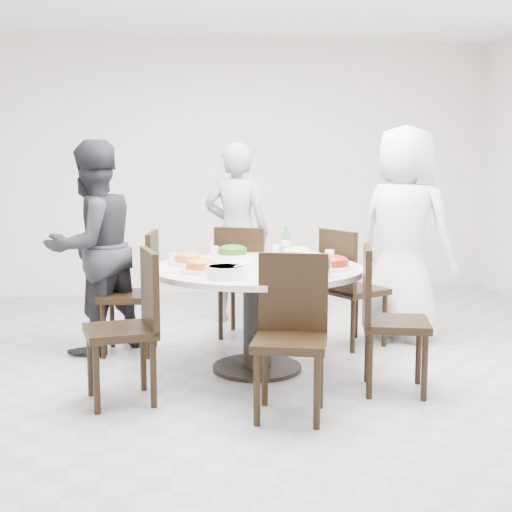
{
  "coord_description": "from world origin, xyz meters",
  "views": [
    {
      "loc": [
        -0.94,
        -4.94,
        1.53
      ],
      "look_at": [
        -0.16,
        0.02,
        0.82
      ],
      "focal_mm": 50.0,
      "sensor_mm": 36.0,
      "label": 1
    }
  ],
  "objects": [
    {
      "name": "tea_cups",
      "position": [
        -0.19,
        0.56,
        0.79
      ],
      "size": [
        0.07,
        0.07,
        0.08
      ],
      "primitive_type": "cylinder",
      "color": "white",
      "rests_on": "dining_table"
    },
    {
      "name": "chair_n",
      "position": [
        -0.1,
        0.94,
        0.47
      ],
      "size": [
        0.56,
        0.56,
        0.95
      ],
      "primitive_type": "cube",
      "rotation": [
        0.0,
        0.0,
        2.71
      ],
      "color": "black",
      "rests_on": "floor"
    },
    {
      "name": "dining_table",
      "position": [
        -0.16,
        -0.03,
        0.38
      ],
      "size": [
        1.5,
        1.5,
        0.75
      ],
      "primitive_type": "cylinder",
      "color": "silver",
      "rests_on": "floor"
    },
    {
      "name": "wall_back",
      "position": [
        0.0,
        3.0,
        1.4
      ],
      "size": [
        6.0,
        0.01,
        2.8
      ],
      "primitive_type": "cube",
      "color": "white",
      "rests_on": "ground"
    },
    {
      "name": "chair_sw",
      "position": [
        -1.1,
        -0.57,
        0.47
      ],
      "size": [
        0.49,
        0.49,
        0.95
      ],
      "primitive_type": "cube",
      "rotation": [
        0.0,
        0.0,
        4.89
      ],
      "color": "black",
      "rests_on": "floor"
    },
    {
      "name": "dish_greens",
      "position": [
        -0.27,
        0.47,
        0.79
      ],
      "size": [
        0.28,
        0.28,
        0.07
      ],
      "primitive_type": "cylinder",
      "color": "white",
      "rests_on": "dining_table"
    },
    {
      "name": "dish_pale",
      "position": [
        0.21,
        0.3,
        0.79
      ],
      "size": [
        0.27,
        0.27,
        0.07
      ],
      "primitive_type": "cylinder",
      "color": "white",
      "rests_on": "dining_table"
    },
    {
      "name": "chair_se",
      "position": [
        0.66,
        -0.64,
        0.47
      ],
      "size": [
        0.52,
        0.52,
        0.95
      ],
      "primitive_type": "cube",
      "rotation": [
        0.0,
        0.0,
        7.58
      ],
      "color": "black",
      "rests_on": "floor"
    },
    {
      "name": "wall_front",
      "position": [
        0.0,
        -3.0,
        1.4
      ],
      "size": [
        6.0,
        0.01,
        2.8
      ],
      "primitive_type": "cube",
      "color": "white",
      "rests_on": "ground"
    },
    {
      "name": "soup_bowl",
      "position": [
        -0.43,
        -0.46,
        0.79
      ],
      "size": [
        0.25,
        0.25,
        0.08
      ],
      "primitive_type": "cylinder",
      "color": "white",
      "rests_on": "dining_table"
    },
    {
      "name": "chair_s",
      "position": [
        -0.11,
        -0.98,
        0.47
      ],
      "size": [
        0.52,
        0.52,
        0.95
      ],
      "primitive_type": "cube",
      "rotation": [
        0.0,
        0.0,
        5.98
      ],
      "color": "black",
      "rests_on": "floor"
    },
    {
      "name": "diner_right",
      "position": [
        1.19,
        0.67,
        0.89
      ],
      "size": [
        0.99,
        1.03,
        1.78
      ],
      "primitive_type": "imported",
      "rotation": [
        0.0,
        0.0,
        2.27
      ],
      "color": "silver",
      "rests_on": "floor"
    },
    {
      "name": "diner_middle",
      "position": [
        -0.11,
        1.47,
        0.83
      ],
      "size": [
        0.7,
        0.58,
        1.65
      ],
      "primitive_type": "imported",
      "rotation": [
        0.0,
        0.0,
        2.79
      ],
      "color": "black",
      "rests_on": "floor"
    },
    {
      "name": "chair_nw",
      "position": [
        -1.07,
        0.56,
        0.47
      ],
      "size": [
        0.48,
        0.48,
        0.95
      ],
      "primitive_type": "cube",
      "rotation": [
        0.0,
        0.0,
        4.55
      ],
      "color": "black",
      "rests_on": "floor"
    },
    {
      "name": "beverage_bottle",
      "position": [
        0.16,
        0.5,
        0.87
      ],
      "size": [
        0.07,
        0.07,
        0.23
      ],
      "primitive_type": "cylinder",
      "color": "#307942",
      "rests_on": "dining_table"
    },
    {
      "name": "rice_bowl",
      "position": [
        0.14,
        -0.45,
        0.81
      ],
      "size": [
        0.27,
        0.27,
        0.11
      ],
      "primitive_type": "cylinder",
      "color": "silver",
      "rests_on": "dining_table"
    },
    {
      "name": "floor",
      "position": [
        0.0,
        0.0,
        0.0
      ],
      "size": [
        6.0,
        6.0,
        0.01
      ],
      "primitive_type": "cube",
      "color": "#A2A2A7",
      "rests_on": "ground"
    },
    {
      "name": "dish_redbrown",
      "position": [
        0.33,
        -0.22,
        0.79
      ],
      "size": [
        0.3,
        0.3,
        0.07
      ],
      "primitive_type": "cylinder",
      "color": "white",
      "rests_on": "dining_table"
    },
    {
      "name": "chopsticks",
      "position": [
        -0.12,
        0.66,
        0.76
      ],
      "size": [
        0.24,
        0.04,
        0.01
      ],
      "primitive_type": null,
      "color": "tan",
      "rests_on": "dining_table"
    },
    {
      "name": "chair_ne",
      "position": [
        0.73,
        0.52,
        0.47
      ],
      "size": [
        0.56,
        0.56,
        0.95
      ],
      "primitive_type": "cube",
      "rotation": [
        0.0,
        0.0,
        2.01
      ],
      "color": "black",
      "rests_on": "floor"
    },
    {
      "name": "dish_tofu",
      "position": [
        -0.57,
        -0.21,
        0.78
      ],
      "size": [
        0.27,
        0.27,
        0.07
      ],
      "primitive_type": "cylinder",
      "color": "white",
      "rests_on": "dining_table"
    },
    {
      "name": "diner_left",
      "position": [
        -1.34,
        0.65,
        0.82
      ],
      "size": [
        1.02,
        1.0,
        1.65
      ],
      "primitive_type": "imported",
      "rotation": [
        0.0,
        0.0,
        3.85
      ],
      "color": "black",
      "rests_on": "floor"
    },
    {
      "name": "dish_orange",
      "position": [
        -0.63,
        0.13,
        0.78
      ],
      "size": [
        0.23,
        0.23,
        0.06
      ],
      "primitive_type": "cylinder",
      "color": "white",
      "rests_on": "dining_table"
    }
  ]
}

